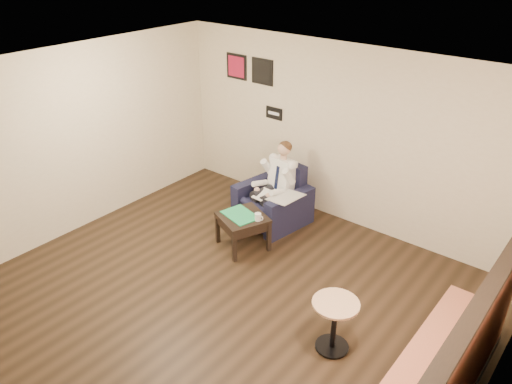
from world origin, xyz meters
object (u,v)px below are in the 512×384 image
Objects in this scene: coffee_mug at (258,217)px; banquette at (437,352)px; seated_man at (267,189)px; smartphone at (256,214)px; side_table at (243,231)px; armchair at (273,196)px; green_folder at (240,215)px; cafe_table at (334,325)px.

coffee_mug is 0.04× the size of banquette.
smartphone is (0.25, -0.59, -0.11)m from seated_man.
side_table is 0.33m from smartphone.
seated_man is 3.78m from banquette.
side_table is (0.10, -0.86, -0.20)m from armchair.
armchair reaches higher than side_table.
side_table is at bearing 11.19° from green_folder.
coffee_mug is 3.16m from banquette.
coffee_mug is (0.37, -0.69, -0.06)m from seated_man.
green_folder is 3.42m from banquette.
smartphone is 0.25× the size of cafe_table.
coffee_mug is at bearing -7.10° from smartphone.
coffee_mug is (0.24, 0.05, 0.31)m from side_table.
seated_man is 2.44× the size of green_folder.
armchair is 1.84× the size of green_folder.
seated_man reaches higher than green_folder.
cafe_table reaches higher than smartphone.
banquette is at bearing 11.90° from smartphone.
green_folder is 4.74× the size of coffee_mug.
banquette is 1.19m from cafe_table.
coffee_mug is at bearing 11.19° from side_table.
armchair is at bearing 90.00° from seated_man.
cafe_table is (2.10, -0.94, 0.06)m from side_table.
seated_man is 0.76m from green_folder.
armchair is 1.50× the size of side_table.
banquette is (3.10, -1.16, 0.19)m from smartphone.
smartphone is 3.31m from banquette.
side_table is 2.30m from cafe_table.
green_folder is 0.80× the size of cafe_table.
green_folder is at bearing -168.81° from side_table.
side_table is 0.23× the size of banquette.
side_table is 3.93× the size of smartphone.
side_table is 3.41m from banquette.
smartphone is at bearing -58.35° from seated_man.
green_folder reaches higher than smartphone.
banquette is (2.98, -1.06, 0.14)m from coffee_mug.
smartphone is (0.12, 0.15, 0.26)m from side_table.
side_table is 1.22× the size of green_folder.
armchair is 0.87m from green_folder.
armchair is at bearing 140.18° from smartphone.
seated_man reaches higher than side_table.
banquette is at bearing -17.19° from green_folder.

